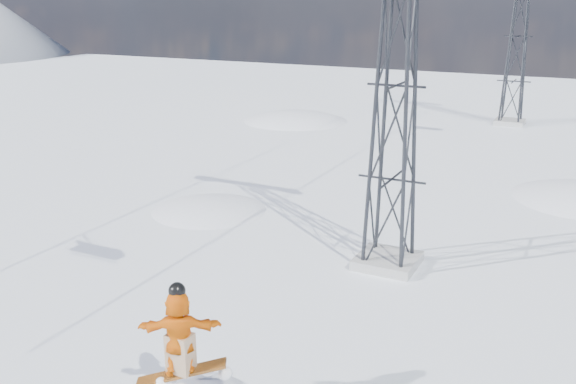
# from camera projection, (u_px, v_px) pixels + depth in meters

# --- Properties ---
(snow_terrain) EXTENTS (39.00, 37.00, 22.00)m
(snow_terrain) POSITION_uv_depth(u_px,v_px,m) (358.00, 319.00, 36.20)
(snow_terrain) COLOR white
(snow_terrain) RESTS_ON ground
(lift_tower_near) EXTENTS (5.20, 1.80, 11.43)m
(lift_tower_near) POSITION_uv_depth(u_px,v_px,m) (396.00, 87.00, 18.06)
(lift_tower_near) COLOR #999999
(lift_tower_near) RESTS_ON ground
(lift_tower_far) EXTENTS (5.20, 1.80, 11.43)m
(lift_tower_far) POSITION_uv_depth(u_px,v_px,m) (518.00, 37.00, 39.45)
(lift_tower_far) COLOR #999999
(lift_tower_far) RESTS_ON ground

